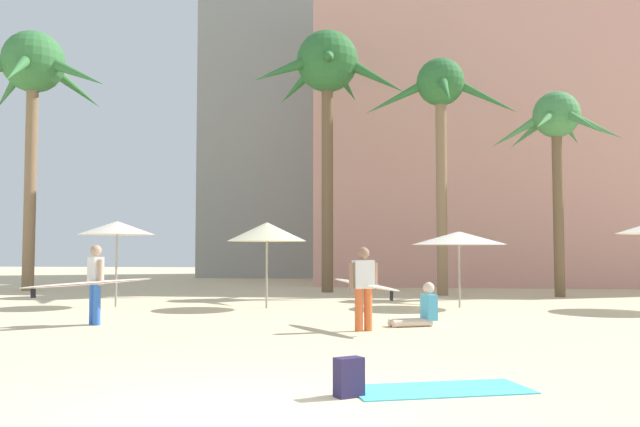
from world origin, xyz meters
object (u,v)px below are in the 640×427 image
palm_tree_center (327,74)px  palm_tree_right (557,129)px  beach_towel (440,389)px  person_mid_right (421,311)px  cafe_umbrella_1 (117,228)px  palm_tree_left (441,100)px  palm_tree_far_left (33,75)px  cafe_umbrella_0 (459,238)px  cafe_umbrella_2 (267,232)px  backpack (348,378)px  person_far_right (93,282)px  person_near_left (364,285)px

palm_tree_center → palm_tree_right: bearing=-11.2°
beach_towel → person_mid_right: (-0.10, 6.58, 0.30)m
palm_tree_right → cafe_umbrella_1: size_ratio=2.95×
palm_tree_left → palm_tree_far_left: bearing=177.3°
palm_tree_far_left → cafe_umbrella_0: 19.03m
palm_tree_left → palm_tree_center: palm_tree_center is taller
palm_tree_far_left → beach_towel: bearing=-48.4°
cafe_umbrella_0 → cafe_umbrella_2: bearing=-169.9°
cafe_umbrella_1 → beach_towel: cafe_umbrella_1 is taller
palm_tree_left → backpack: bearing=-96.1°
cafe_umbrella_2 → backpack: (3.26, -10.99, -1.91)m
palm_tree_center → person_far_right: palm_tree_center is taller
person_mid_right → person_far_right: 6.99m
palm_tree_left → cafe_umbrella_1: palm_tree_left is taller
palm_tree_right → cafe_umbrella_1: palm_tree_right is taller
palm_tree_left → person_mid_right: palm_tree_left is taller
cafe_umbrella_0 → cafe_umbrella_1: cafe_umbrella_1 is taller
beach_towel → person_mid_right: bearing=90.8°
person_mid_right → person_near_left: person_near_left is taller
palm_tree_right → palm_tree_center: bearing=168.8°
cafe_umbrella_1 → palm_tree_far_left: bearing=134.5°
palm_tree_far_left → cafe_umbrella_0: palm_tree_far_left is taller
cafe_umbrella_0 → cafe_umbrella_2: (-5.31, -0.95, 0.17)m
palm_tree_left → palm_tree_right: (3.98, -0.32, -1.21)m
palm_tree_center → person_near_left: size_ratio=4.18×
cafe_umbrella_1 → person_far_right: size_ratio=1.08×
cafe_umbrella_2 → backpack: cafe_umbrella_2 is taller
palm_tree_left → cafe_umbrella_2: size_ratio=3.63×
palm_tree_center → person_mid_right: bearing=-73.6°
cafe_umbrella_2 → cafe_umbrella_0: bearing=10.1°
palm_tree_far_left → backpack: (14.61, -18.08, -8.59)m
cafe_umbrella_2 → beach_towel: (4.25, -10.50, -2.11)m
palm_tree_center → person_far_right: (-3.52, -12.36, -7.64)m
cafe_umbrella_0 → beach_towel: bearing=-95.3°
cafe_umbrella_1 → palm_tree_right: bearing=23.9°
palm_tree_far_left → cafe_umbrella_0: (16.66, -6.15, -6.85)m
palm_tree_left → person_far_right: palm_tree_left is taller
backpack → person_far_right: size_ratio=0.19×
backpack → person_far_right: 8.71m
palm_tree_center → person_near_left: palm_tree_center is taller
cafe_umbrella_0 → cafe_umbrella_1: bearing=-174.4°
person_far_right → palm_tree_left: bearing=6.7°
palm_tree_far_left → palm_tree_right: bearing=-3.1°
cafe_umbrella_2 → person_near_left: 5.84m
palm_tree_center → person_far_right: size_ratio=4.57×
palm_tree_right → cafe_umbrella_0: 7.43m
person_near_left → palm_tree_center: bearing=-16.7°
palm_tree_left → cafe_umbrella_2: 9.52m
palm_tree_left → beach_towel: palm_tree_left is taller
beach_towel → person_near_left: size_ratio=0.81×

